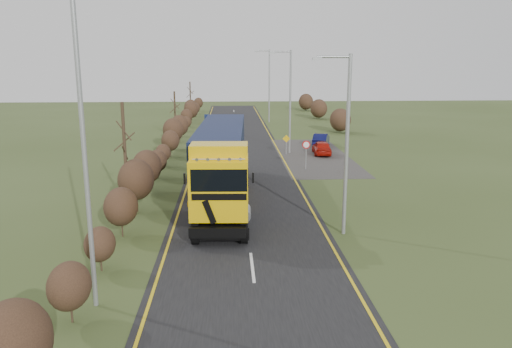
{
  "coord_description": "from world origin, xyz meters",
  "views": [
    {
      "loc": [
        -0.89,
        -22.82,
        8.19
      ],
      "look_at": [
        0.61,
        4.43,
        1.96
      ],
      "focal_mm": 35.0,
      "sensor_mm": 36.0,
      "label": 1
    }
  ],
  "objects": [
    {
      "name": "layby",
      "position": [
        6.5,
        20.0,
        0.01
      ],
      "size": [
        6.0,
        18.0,
        0.02
      ],
      "primitive_type": "cube",
      "color": "#312E2B",
      "rests_on": "ground"
    },
    {
      "name": "warning_board",
      "position": [
        4.2,
        20.67,
        1.06
      ],
      "size": [
        0.68,
        0.11,
        1.77
      ],
      "color": "gray",
      "rests_on": "ground"
    },
    {
      "name": "speed_sign",
      "position": [
        5.0,
        14.43,
        1.55
      ],
      "size": [
        0.62,
        0.1,
        2.23
      ],
      "color": "gray",
      "rests_on": "ground"
    },
    {
      "name": "streetlight_far",
      "position": [
        4.47,
        44.54,
        5.3
      ],
      "size": [
        2.04,
        0.19,
        9.59
      ],
      "color": "gray",
      "rests_on": "ground"
    },
    {
      "name": "hedgerow",
      "position": [
        -6.0,
        7.89,
        1.62
      ],
      "size": [
        2.24,
        102.04,
        6.05
      ],
      "color": "#301E15",
      "rests_on": "ground"
    },
    {
      "name": "car_red_hatchback",
      "position": [
        7.36,
        20.49,
        0.62
      ],
      "size": [
        1.7,
        3.74,
        1.25
      ],
      "primitive_type": "imported",
      "rotation": [
        0.0,
        0.0,
        3.08
      ],
      "color": "#A71208",
      "rests_on": "ground"
    },
    {
      "name": "left_pole",
      "position": [
        -5.51,
        -6.88,
        5.03
      ],
      "size": [
        0.16,
        0.16,
        10.06
      ],
      "primitive_type": "cylinder",
      "color": "gray",
      "rests_on": "ground"
    },
    {
      "name": "lane_markings",
      "position": [
        0.0,
        9.69,
        0.03
      ],
      "size": [
        7.52,
        116.0,
        0.01
      ],
      "color": "gold",
      "rests_on": "road"
    },
    {
      "name": "road",
      "position": [
        0.0,
        10.0,
        0.01
      ],
      "size": [
        8.0,
        120.0,
        0.02
      ],
      "primitive_type": "cube",
      "color": "black",
      "rests_on": "ground"
    },
    {
      "name": "lorry",
      "position": [
        -1.35,
        6.06,
        2.52
      ],
      "size": [
        3.23,
        16.06,
        4.45
      ],
      "rotation": [
        0.0,
        0.0,
        -0.04
      ],
      "color": "black",
      "rests_on": "ground"
    },
    {
      "name": "streetlight_near",
      "position": [
        4.5,
        -0.19,
        4.66
      ],
      "size": [
        1.81,
        0.18,
        8.49
      ],
      "color": "gray",
      "rests_on": "ground"
    },
    {
      "name": "car_blue_sedan",
      "position": [
        8.11,
        24.92,
        0.62
      ],
      "size": [
        2.34,
        3.99,
        1.24
      ],
      "primitive_type": "imported",
      "rotation": [
        0.0,
        0.0,
        2.85
      ],
      "color": "#090B35",
      "rests_on": "ground"
    },
    {
      "name": "streetlight_mid",
      "position": [
        4.49,
        21.51,
        5.01
      ],
      "size": [
        1.93,
        0.18,
        9.09
      ],
      "color": "gray",
      "rests_on": "ground"
    },
    {
      "name": "ground",
      "position": [
        0.0,
        0.0,
        0.0
      ],
      "size": [
        160.0,
        160.0,
        0.0
      ],
      "primitive_type": "plane",
      "color": "#34421C",
      "rests_on": "ground"
    }
  ]
}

